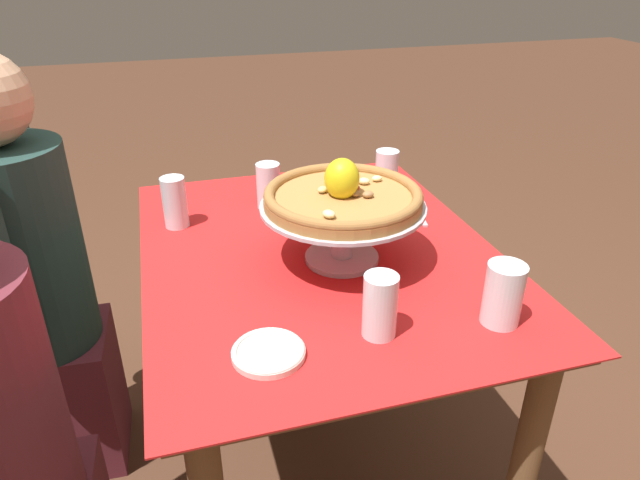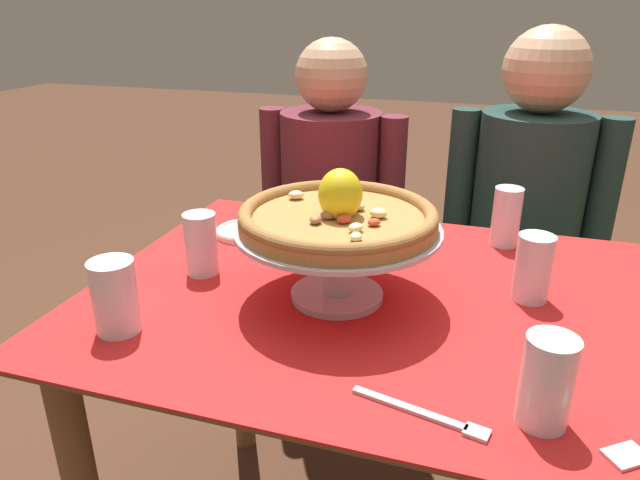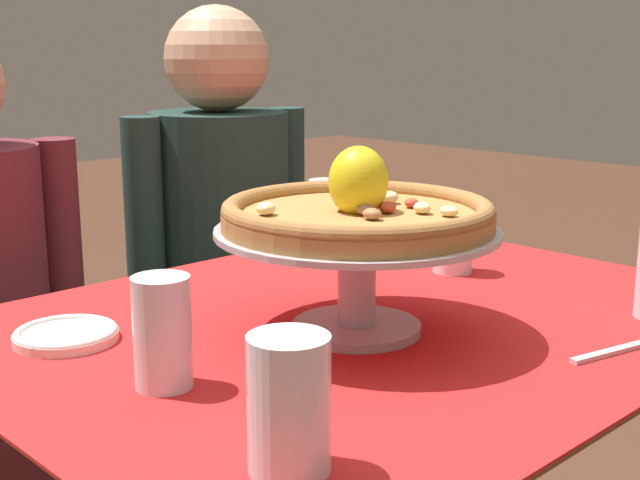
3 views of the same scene
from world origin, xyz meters
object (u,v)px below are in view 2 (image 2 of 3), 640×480
Objects in this scene: water_glass_side_left at (201,247)px; sugar_packet at (627,456)px; side_plate at (244,231)px; water_glass_back_right at (506,221)px; water_glass_front_left at (116,301)px; water_glass_side_right at (532,272)px; pizza at (338,215)px; water_glass_front_right at (546,385)px; diner_left at (330,239)px; pizza_stand at (337,248)px; diner_right at (519,255)px; dinner_fork at (427,415)px.

water_glass_side_left is 0.79m from sugar_packet.
water_glass_back_right is at bearing 11.85° from side_plate.
water_glass_front_left is at bearing 174.92° from sugar_packet.
water_glass_side_right is 0.65m from side_plate.
sugar_packet is at bearing -32.79° from pizza.
diner_left is (-0.58, 0.99, -0.26)m from water_glass_front_right.
pizza_stand is 0.87m from diner_right.
pizza is 2.79× the size of water_glass_side_right.
water_glass_side_right is (0.34, 0.10, -0.11)m from pizza.
diner_right is (0.06, 0.39, -0.24)m from water_glass_back_right.
water_glass_side_left is at bearing 157.26° from sugar_packet.
water_glass_side_right is at bearing -78.68° from water_glass_back_right.
water_glass_back_right is at bearing 82.56° from dinner_fork.
water_glass_back_right reaches higher than water_glass_front_left.
pizza_stand is 0.43m from water_glass_front_right.
side_plate is 0.11× the size of diner_left.
pizza_stand reaches higher than water_glass_back_right.
pizza_stand is 2.79× the size of side_plate.
diner_left is (0.08, 0.96, -0.26)m from water_glass_front_left.
diner_left reaches higher than dinner_fork.
water_glass_front_right is at bearing -36.89° from side_plate.
dinner_fork is (-0.14, -0.04, -0.05)m from water_glass_front_right.
water_glass_front_right is 0.16m from dinner_fork.
water_glass_back_right is 0.70m from diner_left.
water_glass_side_right and water_glass_front_right have the same top height.
sugar_packet is at bearing -35.10° from side_plate.
diner_left reaches higher than water_glass_side_right.
water_glass_side_right is 0.10× the size of diner_right.
side_plate is at bearing -96.72° from diner_left.
water_glass_front_right is (0.63, -0.27, 0.00)m from water_glass_side_left.
pizza_stand is 0.84m from diner_left.
diner_left reaches higher than water_glass_front_right.
water_glass_side_right is at bearing 105.28° from sugar_packet.
side_plate is (-0.29, 0.23, -0.15)m from pizza.
diner_right is (0.35, 0.75, -0.35)m from pizza.
water_glass_side_right and water_glass_side_left have the same top height.
water_glass_front_left is 0.45m from side_plate.
sugar_packet is at bearing -74.72° from water_glass_side_right.
water_glass_back_right is (0.57, 0.33, 0.00)m from water_glass_side_left.
pizza reaches higher than water_glass_side_right.
dinner_fork is at bearing -165.89° from water_glass_front_right.
side_plate is (-0.58, -0.12, -0.05)m from water_glass_back_right.
water_glass_side_right is 0.26m from water_glass_back_right.
side_plate is 0.72m from dinner_fork.
sugar_packet is (0.74, -0.52, -0.01)m from side_plate.
water_glass_front_right is at bearing -22.97° from water_glass_side_left.
pizza_stand is 0.36m from dinner_fork.
water_glass_front_right is 0.66× the size of dinner_fork.
pizza is at bearing -1.73° from pizza_stand.
pizza is 0.37m from water_glass_side_right.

